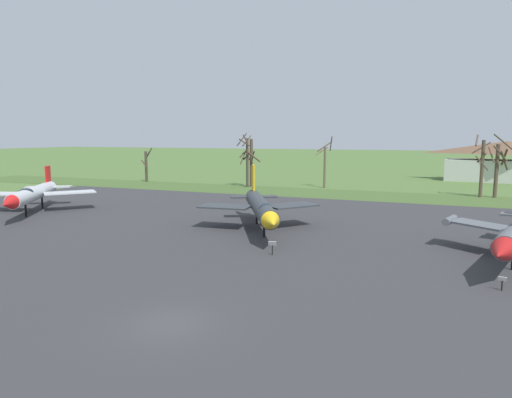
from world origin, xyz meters
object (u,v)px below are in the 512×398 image
Objects in this scene: jet_fighter_front_left at (261,207)px; jet_fighter_rear_right at (32,194)px; visitor_building at (506,162)px; info_placard_front_left at (272,246)px; info_placard_rear_center at (502,282)px.

jet_fighter_front_left is 0.99× the size of jet_fighter_rear_right.
jet_fighter_rear_right is at bearing -131.72° from visitor_building.
jet_fighter_rear_right is (-32.12, 6.91, 1.59)m from info_placard_front_left.
info_placard_rear_center is 0.06× the size of jet_fighter_rear_right.
visitor_building is (27.80, 61.79, 1.62)m from jet_fighter_front_left.
jet_fighter_front_left is at bearing -114.22° from visitor_building.
info_placard_front_left reaches higher than info_placard_rear_center.
jet_fighter_front_left is at bearing 1.80° from jet_fighter_rear_right.
jet_fighter_front_left reaches higher than info_placard_rear_center.
visitor_building is at bearing 71.14° from info_placard_front_left.
visitor_building is (8.86, 71.87, 3.42)m from info_placard_rear_center.
jet_fighter_rear_right reaches higher than info_placard_front_left.
info_placard_front_left is at bearing 171.27° from info_placard_rear_center.
info_placard_rear_center is at bearing -8.73° from info_placard_front_left.
jet_fighter_front_left is 67.77m from visitor_building.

